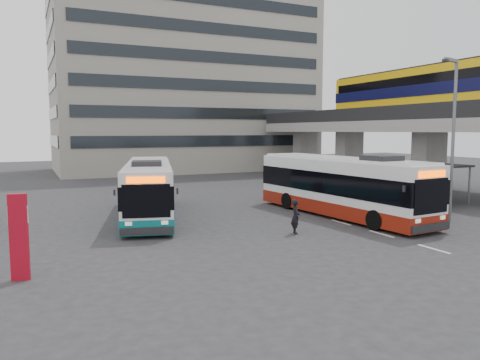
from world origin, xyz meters
name	(u,v)px	position (x,y,z in m)	size (l,w,h in m)	color
ground	(299,227)	(0.00, 0.00, 0.00)	(120.00, 120.00, 0.00)	#28282B
viaduct	(410,112)	(17.00, 10.19, 6.23)	(8.00, 32.00, 9.68)	gray
bike_shelter	(390,185)	(8.50, 3.00, 1.36)	(10.00, 4.00, 2.54)	#595B60
office_block	(184,66)	(6.00, 36.00, 12.50)	(30.00, 15.00, 25.00)	gray
road_markings	(381,234)	(2.50, -3.00, 0.01)	(0.15, 7.60, 0.01)	beige
bus_main	(340,187)	(3.62, 1.58, 1.62)	(3.56, 11.96, 3.48)	white
bus_teal	(149,190)	(-6.07, 5.70, 1.51)	(5.12, 11.22, 3.25)	white
pedestrian	(295,217)	(-1.02, -1.27, 0.80)	(0.58, 0.38, 1.59)	black
lamp_post	(453,130)	(7.84, -2.04, 4.73)	(1.43, 0.54, 8.30)	#595B60
sign_totem_south	(19,236)	(-12.41, -3.37, 1.42)	(0.59, 0.27, 2.75)	#A70A1C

